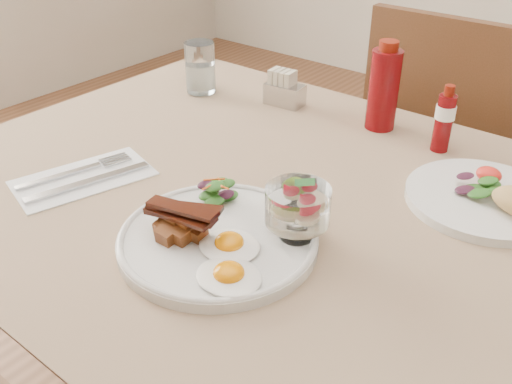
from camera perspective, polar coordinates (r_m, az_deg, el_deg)
The scene contains 13 objects.
table at distance 0.94m, azimuth 5.39°, elevation -6.15°, with size 1.33×0.88×0.75m.
chair_far at distance 1.53m, azimuth 19.22°, elevation 1.90°, with size 0.42×0.42×0.93m.
main_plate at distance 0.80m, azimuth -3.82°, elevation -4.83°, with size 0.28×0.28×0.02m, color silver.
fried_eggs at distance 0.74m, azimuth -2.71°, elevation -6.70°, with size 0.14×0.14×0.02m.
bacon_potato_pile at distance 0.78m, azimuth -7.65°, elevation -2.97°, with size 0.12×0.07×0.05m.
side_salad at distance 0.86m, azimuth -3.89°, elevation -0.01°, with size 0.07×0.06×0.03m.
fruit_cup at distance 0.77m, azimuth 4.20°, elevation -1.38°, with size 0.09×0.09×0.09m.
second_plate at distance 0.95m, azimuth 22.78°, elevation -0.64°, with size 0.25×0.24×0.06m.
ketchup_bottle at distance 1.14m, azimuth 12.65°, elevation 10.09°, with size 0.07×0.07×0.17m.
hot_sauce_bottle at distance 1.08m, azimuth 18.30°, elevation 6.89°, with size 0.04×0.04×0.12m.
sugar_caddy at distance 1.24m, azimuth 2.80°, elevation 10.11°, with size 0.09×0.05×0.08m.
water_glass at distance 1.30m, azimuth -5.58°, elevation 11.98°, with size 0.07×0.07×0.11m.
napkin_cutlery at distance 1.00m, azimuth -16.90°, elevation 1.36°, with size 0.18×0.25×0.01m.
Camera 1 is at (0.39, -0.63, 1.23)m, focal length 40.00 mm.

